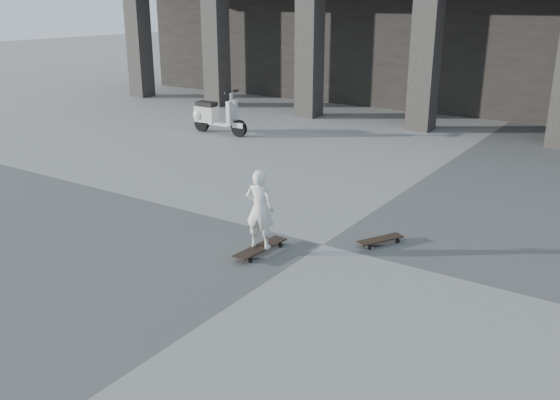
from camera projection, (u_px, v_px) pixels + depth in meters
The scene contains 6 objects.
ground at pixel (323, 245), 8.63m from camera, with size 90.00×90.00×0.00m, color #4B4A48.
colonnade at pixel (543, 12), 18.52m from camera, with size 28.00×8.82×6.00m.
longboard at pixel (260, 248), 8.33m from camera, with size 0.29×0.96×0.09m.
skateboard_spare at pixel (380, 240), 8.63m from camera, with size 0.51×0.73×0.09m.
child at pixel (260, 209), 8.14m from camera, with size 0.41×0.27×1.13m, color silver.
scooter at pixel (211, 115), 15.76m from camera, with size 1.69×0.55×1.18m.
Camera 1 is at (3.89, -6.98, 3.39)m, focal length 38.00 mm.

